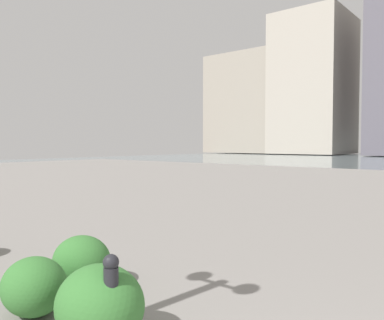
{
  "coord_description": "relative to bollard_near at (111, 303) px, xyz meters",
  "views": [
    {
      "loc": [
        0.48,
        1.12,
        1.71
      ],
      "look_at": [
        8.1,
        -8.15,
        1.2
      ],
      "focal_mm": 36.18,
      "sensor_mm": 36.0,
      "label": 1
    }
  ],
  "objects": [
    {
      "name": "shrub_round",
      "position": [
        0.22,
        -0.05,
        -0.09
      ],
      "size": [
        0.8,
        0.72,
        0.68
      ],
      "color": "#387533",
      "rests_on": "ground"
    },
    {
      "name": "bollard_near",
      "position": [
        0.0,
        0.0,
        0.0
      ],
      "size": [
        0.13,
        0.13,
        0.83
      ],
      "color": "#232328",
      "rests_on": "ground"
    },
    {
      "name": "shrub_low",
      "position": [
        1.46,
        -0.73,
        -0.12
      ],
      "size": [
        0.73,
        0.65,
        0.62
      ],
      "color": "#387533",
      "rests_on": "ground"
    },
    {
      "name": "building_annex",
      "position": [
        24.58,
        -64.58,
        11.49
      ],
      "size": [
        11.66,
        13.41,
        23.85
      ],
      "color": "#B2A899",
      "rests_on": "ground"
    },
    {
      "name": "building_highrise",
      "position": [
        36.05,
        -65.81,
        8.95
      ],
      "size": [
        16.96,
        14.57,
        18.76
      ],
      "color": "#9E9384",
      "rests_on": "ground"
    },
    {
      "name": "shrub_wide",
      "position": [
        1.19,
        0.01,
        -0.14
      ],
      "size": [
        0.68,
        0.62,
        0.58
      ],
      "color": "#387533",
      "rests_on": "ground"
    }
  ]
}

